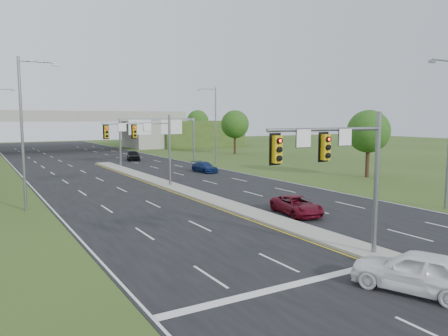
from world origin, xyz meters
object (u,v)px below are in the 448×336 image
sign_gantry (158,128)px  car_white (416,271)px  car_far_c (133,155)px  car_far_a (297,205)px  overpass (63,133)px  car_far_b (205,167)px  signal_mast_near (344,162)px  signal_mast_far (148,139)px

sign_gantry → car_white: size_ratio=2.39×
sign_gantry → car_far_c: bearing=99.1°
sign_gantry → car_far_a: sign_gantry is taller
overpass → car_far_b: (8.22, -46.64, -2.91)m
sign_gantry → car_white: (-8.90, -48.86, -4.39)m
signal_mast_near → sign_gantry: (8.95, 44.99, 0.51)m
car_far_a → car_far_b: size_ratio=1.07×
signal_mast_far → car_white: bearing=-89.9°
car_far_b → car_far_c: (-2.73, 19.02, 0.16)m
car_far_b → car_far_c: car_far_c is taller
car_white → overpass: bearing=-114.5°
car_far_c → signal_mast_near: bearing=-83.9°
car_far_c → car_white: bearing=-83.3°
signal_mast_near → car_far_b: 35.28m
car_far_a → overpass: bearing=101.2°
sign_gantry → overpass: size_ratio=0.14×
signal_mast_far → car_far_c: signal_mast_far is taller
overpass → signal_mast_near: bearing=-91.6°
signal_mast_far → car_white: size_ratio=1.45×
signal_mast_far → sign_gantry: (8.95, 19.99, 0.51)m
signal_mast_far → car_white: signal_mast_far is taller
overpass → car_far_a: bearing=-87.9°
car_white → car_far_c: (7.71, 56.32, -0.04)m
signal_mast_near → car_white: size_ratio=1.45×
signal_mast_far → car_far_c: bearing=74.2°
overpass → car_far_c: (5.49, -27.62, -2.75)m
overpass → car_far_a: 71.15m
signal_mast_far → car_far_c: 28.80m
car_far_a → signal_mast_far: bearing=116.1°
signal_mast_near → car_far_b: size_ratio=1.62×
sign_gantry → overpass: 35.75m
signal_mast_far → sign_gantry: size_ratio=0.60×
car_far_b → car_far_c: size_ratio=0.94×
overpass → car_far_b: bearing=-80.0°
overpass → car_far_a: (2.61, -71.05, -2.89)m
signal_mast_near → overpass: (2.26, 80.07, -1.17)m
signal_mast_far → sign_gantry: 21.91m
car_far_a → car_far_c: bearing=95.3°
signal_mast_near → signal_mast_far: 25.00m
sign_gantry → car_far_b: size_ratio=2.68×
signal_mast_near → car_far_b: bearing=72.6°
overpass → car_far_c: 28.29m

